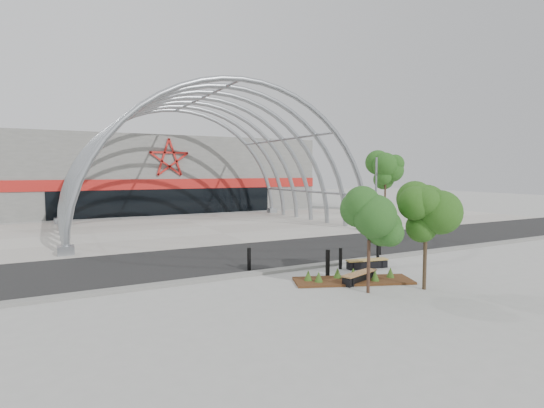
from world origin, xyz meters
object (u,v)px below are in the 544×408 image
Objects in this scene: bollard_2 at (340,258)px; street_tree_0 at (369,219)px; signal_pole at (376,192)px; bench_1 at (367,264)px; street_tree_1 at (426,211)px; bench_0 at (359,277)px.

street_tree_0 is at bearing -111.71° from bollard_2.
bench_1 is at bearing -132.97° from signal_pole.
street_tree_0 reaches higher than bollard_2.
bollard_2 is (-0.75, 4.11, -2.45)m from street_tree_1.
street_tree_0 is 0.92× the size of street_tree_1.
signal_pole reaches higher than street_tree_0.
signal_pole reaches higher than bench_0.
signal_pole is 13.92m from bench_1.
bollard_2 is (1.39, 3.49, -2.21)m from street_tree_0.
bench_1 is (1.89, 1.76, 0.00)m from bench_0.
signal_pole is 2.77× the size of bench_0.
street_tree_1 is at bearing -51.60° from bench_0.
bench_0 is (-11.20, -11.76, -2.64)m from signal_pole.
street_tree_0 is at bearing -117.07° from bench_0.
bench_1 is (-9.32, -10.00, -2.63)m from signal_pole.
bench_0 is at bearing 128.40° from street_tree_1.
bollard_2 is at bearing 100.38° from street_tree_1.
bollard_2 is at bearing 71.54° from bench_0.
street_tree_0 is 1.91× the size of bench_0.
bollard_2 is (-10.46, -9.54, -2.36)m from signal_pole.
signal_pole is 14.35m from bollard_2.
street_tree_1 is at bearing -79.62° from bollard_2.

